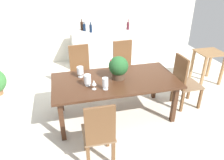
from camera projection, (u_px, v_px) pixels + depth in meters
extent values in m
plane|color=silver|center=(111.00, 107.00, 4.12)|extent=(7.04, 7.04, 0.00)
cube|color=silver|center=(88.00, 13.00, 5.75)|extent=(6.40, 0.10, 2.60)
cube|color=#422616|center=(115.00, 81.00, 3.55)|extent=(2.07, 1.02, 0.04)
cube|color=#422616|center=(62.00, 121.00, 3.18)|extent=(0.07, 0.07, 0.69)
cube|color=#422616|center=(174.00, 104.00, 3.58)|extent=(0.07, 0.07, 0.69)
cube|color=#422616|center=(60.00, 94.00, 3.87)|extent=(0.07, 0.07, 0.69)
cube|color=#422616|center=(155.00, 82.00, 4.27)|extent=(0.07, 0.07, 0.69)
cube|color=brown|center=(108.00, 135.00, 3.11)|extent=(0.04, 0.04, 0.43)
cube|color=brown|center=(85.00, 138.00, 3.05)|extent=(0.04, 0.04, 0.43)
cube|color=brown|center=(113.00, 153.00, 2.80)|extent=(0.04, 0.04, 0.43)
cube|color=brown|center=(88.00, 158.00, 2.74)|extent=(0.04, 0.04, 0.43)
cube|color=brown|center=(98.00, 133.00, 2.82)|extent=(0.41, 0.44, 0.03)
cube|color=brown|center=(100.00, 126.00, 2.52)|extent=(0.37, 0.05, 0.54)
cube|color=brown|center=(120.00, 86.00, 4.42)|extent=(0.05, 0.05, 0.43)
cube|color=brown|center=(137.00, 83.00, 4.53)|extent=(0.05, 0.05, 0.43)
cube|color=brown|center=(114.00, 77.00, 4.76)|extent=(0.05, 0.05, 0.43)
cube|color=brown|center=(130.00, 75.00, 4.86)|extent=(0.05, 0.05, 0.43)
cube|color=brown|center=(126.00, 71.00, 4.54)|extent=(0.49, 0.50, 0.03)
cube|color=brown|center=(122.00, 54.00, 4.58)|extent=(0.42, 0.07, 0.59)
cube|color=brown|center=(75.00, 90.00, 4.25)|extent=(0.05, 0.05, 0.43)
cube|color=brown|center=(93.00, 88.00, 4.35)|extent=(0.05, 0.05, 0.43)
cube|color=brown|center=(73.00, 83.00, 4.54)|extent=(0.05, 0.05, 0.43)
cube|color=brown|center=(89.00, 80.00, 4.64)|extent=(0.05, 0.05, 0.43)
cube|color=brown|center=(82.00, 75.00, 4.34)|extent=(0.47, 0.45, 0.03)
cube|color=brown|center=(79.00, 58.00, 4.36)|extent=(0.41, 0.07, 0.57)
cube|color=brown|center=(200.00, 99.00, 3.98)|extent=(0.04, 0.04, 0.43)
cube|color=brown|center=(189.00, 89.00, 4.28)|extent=(0.04, 0.04, 0.43)
cube|color=brown|center=(182.00, 101.00, 3.89)|extent=(0.04, 0.04, 0.43)
cube|color=brown|center=(172.00, 92.00, 4.20)|extent=(0.04, 0.04, 0.43)
cube|color=brown|center=(188.00, 85.00, 3.98)|extent=(0.46, 0.44, 0.03)
cube|color=brown|center=(180.00, 72.00, 3.80)|extent=(0.05, 0.40, 0.58)
cylinder|color=#4C3828|center=(118.00, 76.00, 3.56)|extent=(0.21, 0.21, 0.11)
sphere|color=#235628|center=(118.00, 66.00, 3.47)|extent=(0.33, 0.33, 0.33)
sphere|color=#C64C56|center=(121.00, 62.00, 3.56)|extent=(0.05, 0.05, 0.05)
sphere|color=#C64C56|center=(113.00, 64.00, 3.39)|extent=(0.05, 0.05, 0.05)
sphere|color=#C64C56|center=(111.00, 61.00, 3.43)|extent=(0.04, 0.04, 0.04)
sphere|color=#C64C56|center=(121.00, 64.00, 3.62)|extent=(0.05, 0.05, 0.05)
sphere|color=#C64C56|center=(113.00, 60.00, 3.50)|extent=(0.05, 0.05, 0.05)
sphere|color=#C64C56|center=(119.00, 60.00, 3.55)|extent=(0.04, 0.04, 0.04)
cylinder|color=silver|center=(81.00, 77.00, 3.63)|extent=(0.08, 0.08, 0.01)
cylinder|color=silver|center=(81.00, 75.00, 3.62)|extent=(0.02, 0.02, 0.05)
cylinder|color=silver|center=(80.00, 70.00, 3.57)|extent=(0.11, 0.11, 0.12)
cylinder|color=silver|center=(88.00, 85.00, 3.37)|extent=(0.08, 0.08, 0.01)
cylinder|color=silver|center=(88.00, 84.00, 3.36)|extent=(0.03, 0.03, 0.03)
cylinder|color=silver|center=(87.00, 79.00, 3.32)|extent=(0.11, 0.11, 0.14)
cylinder|color=silver|center=(105.00, 89.00, 3.26)|extent=(0.08, 0.08, 0.01)
cylinder|color=silver|center=(105.00, 87.00, 3.25)|extent=(0.02, 0.02, 0.04)
cylinder|color=silver|center=(105.00, 82.00, 3.21)|extent=(0.09, 0.09, 0.14)
cylinder|color=silver|center=(94.00, 89.00, 3.26)|extent=(0.06, 0.06, 0.00)
cylinder|color=silver|center=(94.00, 87.00, 3.24)|extent=(0.01, 0.01, 0.07)
cone|color=silver|center=(94.00, 82.00, 3.21)|extent=(0.07, 0.07, 0.08)
cube|color=silver|center=(107.00, 48.00, 5.70)|extent=(1.82, 0.55, 0.97)
cylinder|color=#511E28|center=(128.00, 26.00, 5.48)|extent=(0.07, 0.07, 0.19)
cylinder|color=#511E28|center=(128.00, 21.00, 5.42)|extent=(0.02, 0.02, 0.08)
cylinder|color=#0F1E38|center=(84.00, 28.00, 5.37)|extent=(0.07, 0.07, 0.17)
cylinder|color=#0F1E38|center=(84.00, 23.00, 5.31)|extent=(0.03, 0.03, 0.06)
cylinder|color=black|center=(82.00, 26.00, 5.43)|extent=(0.07, 0.07, 0.21)
cylinder|color=black|center=(81.00, 20.00, 5.37)|extent=(0.02, 0.02, 0.07)
cylinder|color=#0F1E38|center=(91.00, 29.00, 5.24)|extent=(0.07, 0.07, 0.19)
cylinder|color=#0F1E38|center=(90.00, 23.00, 5.18)|extent=(0.03, 0.03, 0.07)
cube|color=olive|center=(210.00, 52.00, 4.70)|extent=(0.56, 0.52, 0.02)
cube|color=olive|center=(203.00, 73.00, 4.64)|extent=(0.05, 0.05, 0.72)
cube|color=olive|center=(222.00, 70.00, 4.74)|extent=(0.05, 0.05, 0.72)
cube|color=olive|center=(192.00, 65.00, 5.01)|extent=(0.05, 0.05, 0.72)
cube|color=olive|center=(210.00, 63.00, 5.12)|extent=(0.05, 0.05, 0.72)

